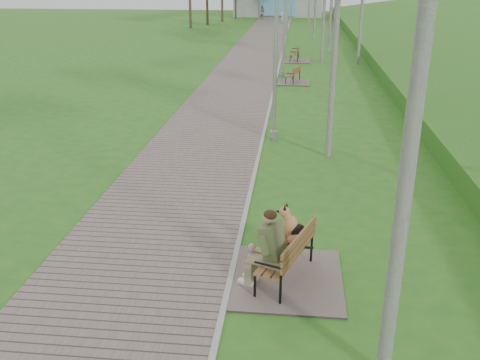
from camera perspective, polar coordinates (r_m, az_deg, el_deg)
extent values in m
plane|color=#26671E|center=(15.52, 1.99, 2.48)|extent=(120.00, 120.00, 0.00)
cube|color=#6C5E57|center=(36.59, 1.75, 13.59)|extent=(3.50, 67.00, 0.04)
cube|color=#999993|center=(36.50, 4.57, 13.53)|extent=(0.10, 67.00, 0.05)
cube|color=#477C25|center=(36.68, 23.99, 11.79)|extent=(14.00, 70.00, 1.60)
cube|color=#59A1C7|center=(63.19, 4.01, 18.24)|extent=(4.00, 0.20, 2.60)
cube|color=#6C5E57|center=(9.54, 4.99, -10.43)|extent=(1.93, 2.14, 0.04)
cube|color=brown|center=(9.31, 4.78, -8.01)|extent=(1.01, 1.67, 0.04)
cube|color=brown|center=(9.09, 6.35, -6.75)|extent=(0.59, 1.52, 0.35)
cube|color=#6C5E57|center=(26.22, 5.73, 10.33)|extent=(1.54, 1.71, 0.04)
cube|color=brown|center=(26.15, 5.65, 11.12)|extent=(0.69, 1.33, 0.03)
cube|color=brown|center=(26.06, 6.11, 11.58)|extent=(0.35, 1.25, 0.28)
cube|color=#6C5E57|center=(32.67, 5.89, 12.54)|extent=(1.79, 1.99, 0.04)
cube|color=brown|center=(32.61, 5.83, 13.28)|extent=(0.52, 1.51, 0.04)
cube|color=brown|center=(32.56, 6.28, 13.73)|extent=(0.12, 1.49, 0.33)
cylinder|color=#9FA2A7|center=(17.05, 3.59, 4.75)|extent=(0.20, 0.20, 0.31)
cylinder|color=#9FA2A7|center=(16.52, 3.79, 12.74)|extent=(0.12, 0.12, 5.10)
cylinder|color=#9FA2A7|center=(27.74, 4.58, 11.25)|extent=(0.19, 0.19, 0.29)
cylinder|color=#9FA2A7|center=(27.43, 4.72, 15.90)|extent=(0.12, 0.12, 4.81)
cylinder|color=#9FA2A7|center=(41.50, 4.99, 14.67)|extent=(0.22, 0.22, 0.33)
cylinder|color=#9FA2A7|center=(41.28, 5.11, 18.24)|extent=(0.13, 0.13, 5.51)
cylinder|color=#9FA2A7|center=(57.12, 5.44, 16.51)|extent=(0.22, 0.22, 0.33)
imported|color=silver|center=(52.77, 4.64, 16.91)|extent=(0.69, 0.50, 1.76)
imported|color=gray|center=(60.58, 2.36, 17.42)|extent=(0.83, 0.70, 1.50)
cylinder|color=silver|center=(14.95, 10.39, 18.38)|extent=(0.18, 0.18, 8.65)
cylinder|color=silver|center=(19.68, 19.23, 17.64)|extent=(0.17, 0.17, 8.22)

